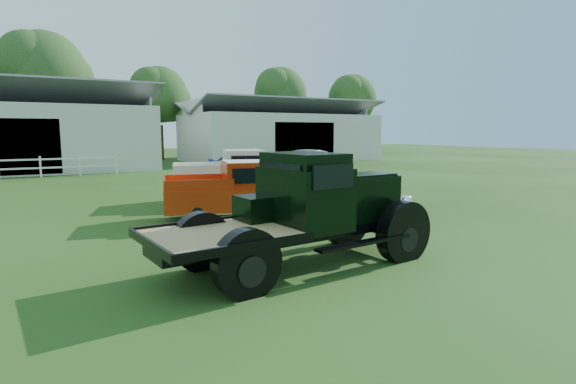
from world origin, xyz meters
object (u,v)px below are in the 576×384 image
vintage_flatbed (300,210)px  red_pickup (243,189)px  misc_car_blue (248,164)px  misc_car_grey (315,162)px  white_pickup (241,176)px

vintage_flatbed → red_pickup: bearing=73.4°
misc_car_blue → vintage_flatbed: bearing=178.4°
red_pickup → misc_car_grey: (9.38, 10.40, -0.12)m
white_pickup → misc_car_blue: bearing=80.2°
vintage_flatbed → misc_car_grey: (10.40, 15.34, -0.35)m
red_pickup → misc_car_blue: 11.77m
red_pickup → misc_car_blue: bearing=78.9°
white_pickup → misc_car_grey: white_pickup is taller
misc_car_blue → misc_car_grey: bearing=-73.4°
misc_car_grey → red_pickup: bearing=138.4°
white_pickup → misc_car_grey: bearing=58.9°
red_pickup → white_pickup: white_pickup is taller
misc_car_blue → misc_car_grey: misc_car_blue is taller
red_pickup → misc_car_blue: (5.05, 10.63, -0.10)m
white_pickup → misc_car_grey: 10.96m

